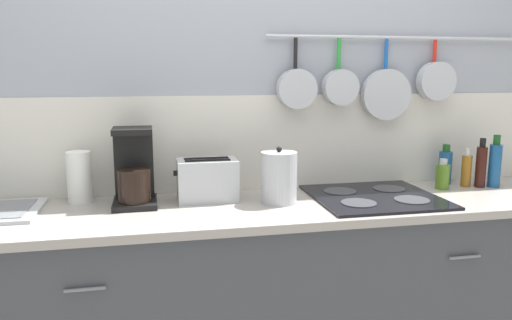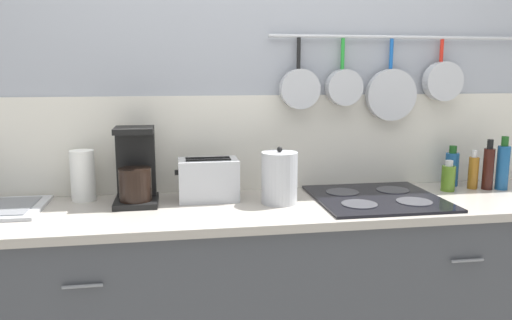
{
  "view_description": "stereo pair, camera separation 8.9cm",
  "coord_description": "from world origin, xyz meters",
  "px_view_note": "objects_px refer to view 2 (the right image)",
  "views": [
    {
      "loc": [
        -0.5,
        -2.01,
        1.46
      ],
      "look_at": [
        -0.07,
        0.0,
        1.1
      ],
      "focal_mm": 35.0,
      "sensor_mm": 36.0,
      "label": 1
    },
    {
      "loc": [
        -0.41,
        -2.03,
        1.46
      ],
      "look_at": [
        -0.07,
        0.0,
        1.1
      ],
      "focal_mm": 35.0,
      "sensor_mm": 36.0,
      "label": 2
    }
  ],
  "objects_px": {
    "toaster": "(208,179)",
    "bottle_hot_sauce": "(488,167)",
    "bottle_dish_soap": "(448,177)",
    "paper_towel_roll": "(83,176)",
    "bottle_vinegar": "(473,172)",
    "bottle_cooking_wine": "(503,166)",
    "bottle_sesame_oil": "(452,168)",
    "coffee_maker": "(136,172)",
    "kettle": "(279,178)"
  },
  "relations": [
    {
      "from": "toaster",
      "to": "bottle_hot_sauce",
      "type": "xyz_separation_m",
      "value": [
        1.34,
        -0.02,
        0.01
      ]
    },
    {
      "from": "toaster",
      "to": "bottle_dish_soap",
      "type": "bearing_deg",
      "value": -1.04
    },
    {
      "from": "paper_towel_roll",
      "to": "bottle_vinegar",
      "type": "bearing_deg",
      "value": -2.42
    },
    {
      "from": "bottle_dish_soap",
      "to": "bottle_cooking_wine",
      "type": "bearing_deg",
      "value": -2.59
    },
    {
      "from": "bottle_hot_sauce",
      "to": "bottle_cooking_wine",
      "type": "height_order",
      "value": "bottle_cooking_wine"
    },
    {
      "from": "bottle_sesame_oil",
      "to": "bottle_hot_sauce",
      "type": "distance_m",
      "value": 0.17
    },
    {
      "from": "coffee_maker",
      "to": "toaster",
      "type": "relative_size",
      "value": 1.19
    },
    {
      "from": "kettle",
      "to": "bottle_dish_soap",
      "type": "distance_m",
      "value": 0.84
    },
    {
      "from": "bottle_hot_sauce",
      "to": "bottle_sesame_oil",
      "type": "bearing_deg",
      "value": 141.91
    },
    {
      "from": "bottle_dish_soap",
      "to": "bottle_hot_sauce",
      "type": "relative_size",
      "value": 0.61
    },
    {
      "from": "kettle",
      "to": "bottle_dish_soap",
      "type": "relative_size",
      "value": 1.67
    },
    {
      "from": "bottle_dish_soap",
      "to": "bottle_sesame_oil",
      "type": "xyz_separation_m",
      "value": [
        0.08,
        0.1,
        0.02
      ]
    },
    {
      "from": "coffee_maker",
      "to": "bottle_sesame_oil",
      "type": "relative_size",
      "value": 1.64
    },
    {
      "from": "bottle_vinegar",
      "to": "bottle_sesame_oil",
      "type": "bearing_deg",
      "value": 131.64
    },
    {
      "from": "paper_towel_roll",
      "to": "kettle",
      "type": "relative_size",
      "value": 0.9
    },
    {
      "from": "bottle_hot_sauce",
      "to": "bottle_cooking_wine",
      "type": "bearing_deg",
      "value": -11.13
    },
    {
      "from": "paper_towel_roll",
      "to": "bottle_vinegar",
      "type": "height_order",
      "value": "paper_towel_roll"
    },
    {
      "from": "bottle_cooking_wine",
      "to": "bottle_dish_soap",
      "type": "bearing_deg",
      "value": 177.41
    },
    {
      "from": "bottle_cooking_wine",
      "to": "paper_towel_roll",
      "type": "bearing_deg",
      "value": 176.64
    },
    {
      "from": "paper_towel_roll",
      "to": "bottle_hot_sauce",
      "type": "height_order",
      "value": "bottle_hot_sauce"
    },
    {
      "from": "coffee_maker",
      "to": "kettle",
      "type": "distance_m",
      "value": 0.62
    },
    {
      "from": "kettle",
      "to": "paper_towel_roll",
      "type": "bearing_deg",
      "value": 167.57
    },
    {
      "from": "kettle",
      "to": "bottle_dish_soap",
      "type": "bearing_deg",
      "value": 5.68
    },
    {
      "from": "coffee_maker",
      "to": "bottle_hot_sauce",
      "type": "relative_size",
      "value": 1.36
    },
    {
      "from": "kettle",
      "to": "bottle_hot_sauce",
      "type": "bearing_deg",
      "value": 4.61
    },
    {
      "from": "bottle_dish_soap",
      "to": "bottle_hot_sauce",
      "type": "distance_m",
      "value": 0.21
    },
    {
      "from": "bottle_hot_sauce",
      "to": "kettle",
      "type": "bearing_deg",
      "value": -175.39
    },
    {
      "from": "coffee_maker",
      "to": "bottle_vinegar",
      "type": "relative_size",
      "value": 1.75
    },
    {
      "from": "coffee_maker",
      "to": "toaster",
      "type": "distance_m",
      "value": 0.31
    },
    {
      "from": "kettle",
      "to": "bottle_hot_sauce",
      "type": "relative_size",
      "value": 1.02
    },
    {
      "from": "bottle_sesame_oil",
      "to": "bottle_cooking_wine",
      "type": "distance_m",
      "value": 0.23
    },
    {
      "from": "bottle_cooking_wine",
      "to": "bottle_sesame_oil",
      "type": "bearing_deg",
      "value": 149.72
    },
    {
      "from": "bottle_vinegar",
      "to": "coffee_maker",
      "type": "bearing_deg",
      "value": -179.97
    },
    {
      "from": "paper_towel_roll",
      "to": "bottle_hot_sauce",
      "type": "bearing_deg",
      "value": -3.08
    },
    {
      "from": "bottle_dish_soap",
      "to": "bottle_hot_sauce",
      "type": "height_order",
      "value": "bottle_hot_sauce"
    },
    {
      "from": "paper_towel_roll",
      "to": "bottle_sesame_oil",
      "type": "xyz_separation_m",
      "value": [
        1.76,
        -0.0,
        -0.02
      ]
    },
    {
      "from": "bottle_vinegar",
      "to": "bottle_hot_sauce",
      "type": "height_order",
      "value": "bottle_hot_sauce"
    },
    {
      "from": "paper_towel_roll",
      "to": "bottle_dish_soap",
      "type": "distance_m",
      "value": 1.68
    },
    {
      "from": "paper_towel_roll",
      "to": "bottle_dish_soap",
      "type": "bearing_deg",
      "value": -3.49
    },
    {
      "from": "toaster",
      "to": "bottle_cooking_wine",
      "type": "distance_m",
      "value": 1.41
    },
    {
      "from": "paper_towel_roll",
      "to": "bottle_vinegar",
      "type": "xyz_separation_m",
      "value": [
        1.82,
        -0.08,
        -0.03
      ]
    },
    {
      "from": "paper_towel_roll",
      "to": "bottle_dish_soap",
      "type": "xyz_separation_m",
      "value": [
        1.68,
        -0.1,
        -0.05
      ]
    },
    {
      "from": "bottle_sesame_oil",
      "to": "paper_towel_roll",
      "type": "bearing_deg",
      "value": 179.99
    },
    {
      "from": "coffee_maker",
      "to": "bottle_cooking_wine",
      "type": "xyz_separation_m",
      "value": [
        1.72,
        -0.04,
        -0.02
      ]
    },
    {
      "from": "kettle",
      "to": "bottle_vinegar",
      "type": "distance_m",
      "value": 0.99
    },
    {
      "from": "bottle_dish_soap",
      "to": "bottle_sesame_oil",
      "type": "distance_m",
      "value": 0.13
    },
    {
      "from": "bottle_dish_soap",
      "to": "bottle_sesame_oil",
      "type": "relative_size",
      "value": 0.74
    },
    {
      "from": "toaster",
      "to": "kettle",
      "type": "bearing_deg",
      "value": -19.22
    },
    {
      "from": "kettle",
      "to": "bottle_hot_sauce",
      "type": "distance_m",
      "value": 1.05
    },
    {
      "from": "toaster",
      "to": "paper_towel_roll",
      "type": "bearing_deg",
      "value": 171.45
    }
  ]
}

